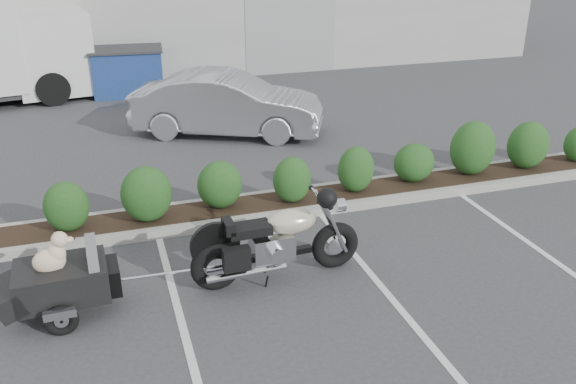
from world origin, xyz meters
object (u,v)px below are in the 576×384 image
object	(u,v)px
dumpster	(128,71)
motorcycle	(277,243)
sedan	(227,104)
pet_trailer	(60,280)

from	to	relation	value
dumpster	motorcycle	bearing A→B (deg)	-78.79
motorcycle	sedan	bearing A→B (deg)	81.53
pet_trailer	sedan	bearing A→B (deg)	59.12
motorcycle	dumpster	xyz separation A→B (m)	(-1.16, 10.76, 0.11)
sedan	motorcycle	bearing A→B (deg)	-161.87
sedan	dumpster	world-z (taller)	sedan
pet_trailer	motorcycle	bearing A→B (deg)	-2.37
motorcycle	dumpster	world-z (taller)	motorcycle
motorcycle	pet_trailer	distance (m)	2.79
pet_trailer	dumpster	bearing A→B (deg)	79.50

